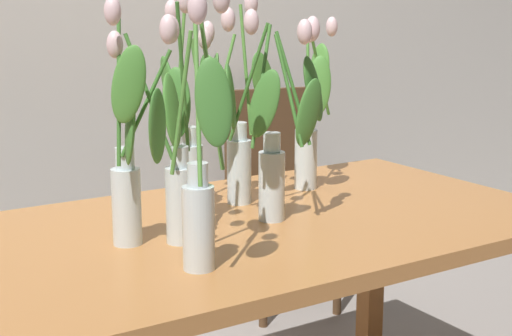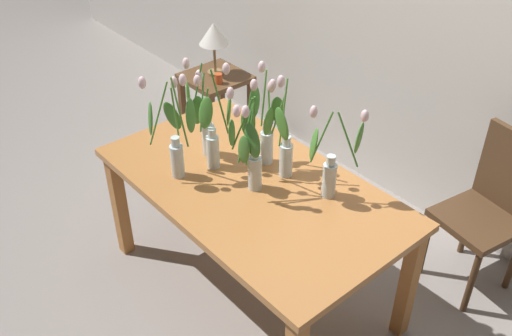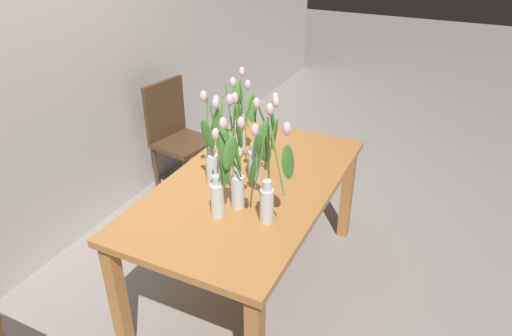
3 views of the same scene
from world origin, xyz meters
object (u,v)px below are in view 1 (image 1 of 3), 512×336
at_px(tulip_vase_6, 239,140).
at_px(dining_table, 257,254).
at_px(tulip_vase_2, 197,168).
at_px(tulip_vase_5, 134,166).
at_px(dining_chair, 278,185).
at_px(tulip_vase_0, 191,143).
at_px(tulip_vase_1, 172,167).
at_px(tulip_vase_4, 310,129).
at_px(tulip_vase_3, 274,135).

bearing_deg(tulip_vase_6, dining_table, -105.20).
height_order(dining_table, tulip_vase_2, tulip_vase_2).
relative_size(tulip_vase_5, dining_chair, 0.61).
distance_m(tulip_vase_0, tulip_vase_5, 0.33).
bearing_deg(dining_chair, tulip_vase_5, -136.12).
distance_m(tulip_vase_1, tulip_vase_2, 0.21).
distance_m(tulip_vase_5, tulip_vase_6, 0.44).
xyz_separation_m(dining_table, dining_chair, (0.77, 1.04, -0.12)).
height_order(dining_table, tulip_vase_0, tulip_vase_0).
relative_size(tulip_vase_1, tulip_vase_2, 1.00).
xyz_separation_m(tulip_vase_0, tulip_vase_5, (-0.25, -0.21, 0.00)).
relative_size(tulip_vase_0, dining_chair, 0.60).
xyz_separation_m(tulip_vase_2, tulip_vase_4, (0.62, 0.46, -0.04)).
relative_size(tulip_vase_2, tulip_vase_5, 1.04).
distance_m(dining_table, tulip_vase_5, 0.45).
bearing_deg(dining_chair, tulip_vase_6, -129.38).
bearing_deg(tulip_vase_6, tulip_vase_4, 10.34).
height_order(tulip_vase_1, tulip_vase_5, tulip_vase_1).
xyz_separation_m(dining_table, tulip_vase_1, (-0.26, -0.04, 0.27)).
relative_size(dining_table, dining_chair, 1.72).
relative_size(tulip_vase_3, tulip_vase_4, 1.06).
bearing_deg(tulip_vase_0, tulip_vase_5, -140.62).
xyz_separation_m(tulip_vase_2, tulip_vase_3, (0.33, 0.21, 0.01)).
xyz_separation_m(tulip_vase_0, tulip_vase_3, (0.12, -0.22, 0.04)).
bearing_deg(dining_chair, tulip_vase_4, -118.01).
height_order(tulip_vase_1, tulip_vase_3, tulip_vase_1).
distance_m(tulip_vase_3, tulip_vase_6, 0.21).
relative_size(tulip_vase_4, tulip_vase_6, 0.88).
xyz_separation_m(dining_table, tulip_vase_3, (0.03, -0.04, 0.32)).
bearing_deg(tulip_vase_3, tulip_vase_5, 178.44).
bearing_deg(tulip_vase_5, tulip_vase_0, 39.38).
height_order(tulip_vase_0, tulip_vase_4, tulip_vase_0).
bearing_deg(tulip_vase_5, tulip_vase_4, 19.79).
xyz_separation_m(tulip_vase_3, tulip_vase_6, (0.02, 0.20, -0.04)).
bearing_deg(tulip_vase_2, tulip_vase_1, 78.84).
bearing_deg(tulip_vase_6, tulip_vase_2, -130.11).
distance_m(tulip_vase_3, dining_chair, 1.38).
xyz_separation_m(tulip_vase_2, dining_chair, (1.06, 1.29, -0.44)).
height_order(tulip_vase_5, tulip_vase_6, tulip_vase_6).
xyz_separation_m(tulip_vase_2, tulip_vase_5, (-0.05, 0.22, -0.03)).
distance_m(tulip_vase_2, tulip_vase_4, 0.77).
xyz_separation_m(tulip_vase_6, dining_chair, (0.72, 0.88, -0.40)).
bearing_deg(tulip_vase_0, tulip_vase_2, -115.70).
xyz_separation_m(tulip_vase_0, tulip_vase_1, (-0.16, -0.22, -0.01)).
bearing_deg(tulip_vase_4, dining_table, -146.64).
bearing_deg(tulip_vase_6, tulip_vase_3, -94.38).
bearing_deg(tulip_vase_5, tulip_vase_1, -7.61).
xyz_separation_m(tulip_vase_0, tulip_vase_2, (-0.20, -0.42, 0.03)).
distance_m(tulip_vase_1, tulip_vase_4, 0.64).
relative_size(dining_table, tulip_vase_4, 3.13).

